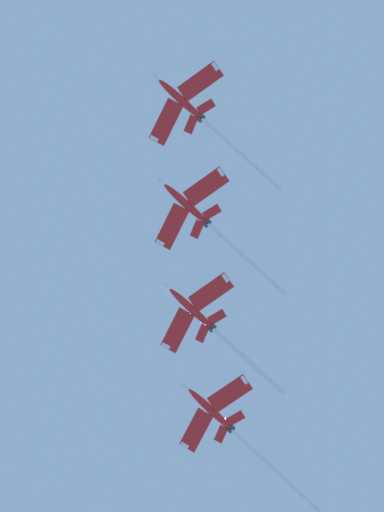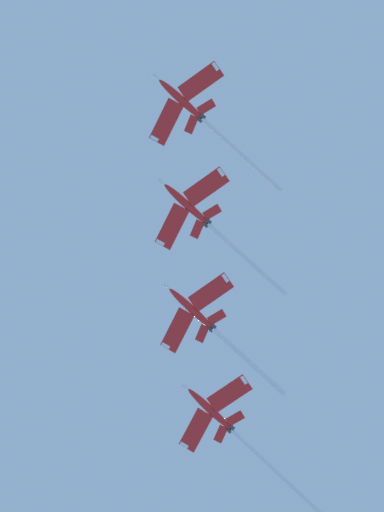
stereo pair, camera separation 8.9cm
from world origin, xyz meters
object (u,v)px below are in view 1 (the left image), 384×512
jet_lead (194,112)px  jet_third (208,324)px  jet_fourth (226,424)px  jet_second (201,217)px

jet_lead → jet_third: bearing=-119.6°
jet_fourth → jet_second: bearing=57.2°
jet_lead → jet_second: (-10.04, -17.76, -5.77)m
jet_lead → jet_second: jet_lead is taller
jet_fourth → jet_lead: bearing=58.3°
jet_lead → jet_third: size_ratio=1.06×
jet_second → jet_third: (-10.45, -18.35, -3.90)m
jet_second → jet_fourth: size_ratio=0.89×
jet_third → jet_fourth: size_ratio=0.85×
jet_third → jet_fourth: jet_third is taller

